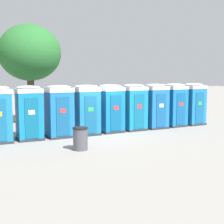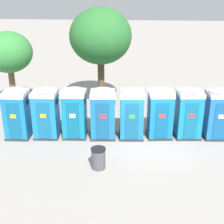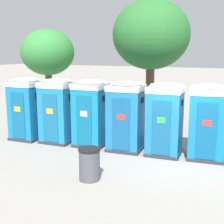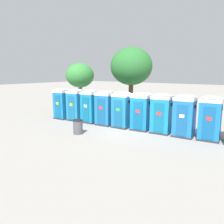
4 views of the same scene
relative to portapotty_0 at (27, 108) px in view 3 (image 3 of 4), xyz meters
The scene contains 10 objects.
ground_plane 6.55m from the portapotty_0, ahead, with size 120.00×120.00×0.00m, color gray.
portapotty_0 is the anchor object (origin of this frame).
portapotty_1 1.43m from the portapotty_0, ahead, with size 1.29×1.26×2.54m.
portapotty_2 2.85m from the portapotty_0, ahead, with size 1.22×1.25×2.54m.
portapotty_3 4.27m from the portapotty_0, ahead, with size 1.33×1.30×2.54m.
portapotty_4 5.70m from the portapotty_0, ahead, with size 1.27×1.29×2.54m.
portapotty_5 7.13m from the portapotty_0, ahead, with size 1.33×1.33×2.54m.
street_tree_0 4.80m from the portapotty_0, 114.18° to the left, with size 2.82×2.82×4.74m.
street_tree_1 6.88m from the portapotty_0, 54.06° to the left, with size 3.75×3.75×6.06m.
trash_can 5.20m from the portapotty_0, 30.85° to the right, with size 0.62×0.62×0.93m.
Camera 3 is at (2.10, -9.96, 3.59)m, focal length 50.00 mm.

